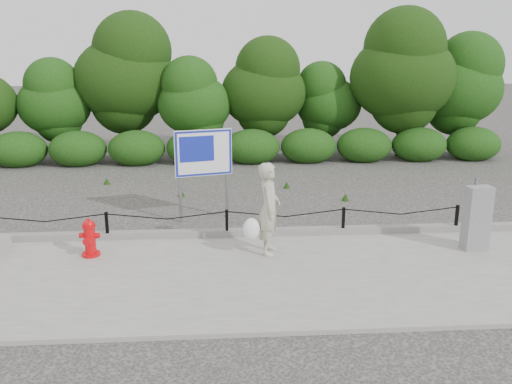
{
  "coord_description": "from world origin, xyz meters",
  "views": [
    {
      "loc": [
        -0.11,
        -10.89,
        4.05
      ],
      "look_at": [
        0.63,
        0.2,
        1.0
      ],
      "focal_mm": 38.0,
      "sensor_mm": 36.0,
      "label": 1
    }
  ],
  "objects": [
    {
      "name": "utility_cabinet",
      "position": [
        4.92,
        -1.04,
        0.73
      ],
      "size": [
        0.52,
        0.38,
        1.42
      ],
      "rotation": [
        0.0,
        0.0,
        0.12
      ],
      "color": "gray",
      "rests_on": "sidewalk"
    },
    {
      "name": "chain_barrier",
      "position": [
        0.0,
        0.0,
        0.46
      ],
      "size": [
        10.06,
        0.06,
        0.6
      ],
      "color": "black",
      "rests_on": "sidewalk"
    },
    {
      "name": "pedestrian",
      "position": [
        0.78,
        -0.97,
        0.96
      ],
      "size": [
        0.78,
        0.72,
        1.81
      ],
      "rotation": [
        0.0,
        0.0,
        1.42
      ],
      "color": "#AFAE96",
      "rests_on": "sidewalk"
    },
    {
      "name": "advertising_sign",
      "position": [
        -0.5,
        1.44,
        1.52
      ],
      "size": [
        1.31,
        0.42,
        2.16
      ],
      "rotation": [
        0.0,
        0.0,
        0.26
      ],
      "color": "slate",
      "rests_on": "ground"
    },
    {
      "name": "sidewalk",
      "position": [
        0.0,
        -2.0,
        0.04
      ],
      "size": [
        14.0,
        4.0,
        0.08
      ],
      "primitive_type": "cube",
      "color": "gray",
      "rests_on": "ground"
    },
    {
      "name": "curb",
      "position": [
        0.0,
        0.05,
        0.15
      ],
      "size": [
        14.0,
        0.22,
        0.14
      ],
      "primitive_type": "cube",
      "color": "slate",
      "rests_on": "sidewalk"
    },
    {
      "name": "ground",
      "position": [
        0.0,
        0.0,
        0.0
      ],
      "size": [
        90.0,
        90.0,
        0.0
      ],
      "primitive_type": "plane",
      "color": "#2D2B28",
      "rests_on": "ground"
    },
    {
      "name": "fire_hydrant",
      "position": [
        -2.65,
        -0.89,
        0.44
      ],
      "size": [
        0.4,
        0.41,
        0.75
      ],
      "rotation": [
        0.0,
        0.0,
        -0.09
      ],
      "color": "red",
      "rests_on": "sidewalk"
    },
    {
      "name": "treeline",
      "position": [
        1.21,
        8.95,
        2.67
      ],
      "size": [
        20.29,
        4.08,
        5.2
      ],
      "color": "black",
      "rests_on": "ground"
    }
  ]
}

